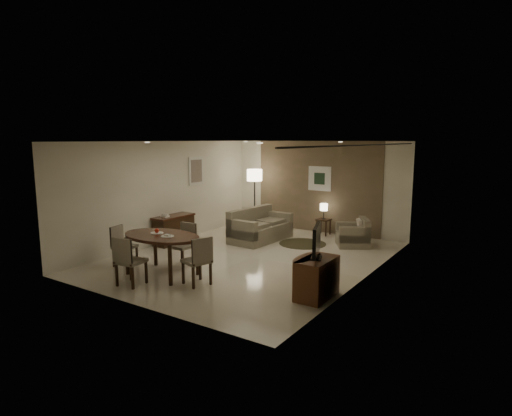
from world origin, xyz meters
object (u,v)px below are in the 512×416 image
Objects in this scene: armchair at (352,232)px; chair_right at (197,260)px; chair_left at (125,246)px; floor_lamp at (255,199)px; chair_near at (131,261)px; dining_table at (162,255)px; tv_cabinet at (317,278)px; console_desk at (174,230)px; sofa at (261,225)px; side_table at (323,227)px; chair_far at (182,245)px.

chair_right is at bearing -47.94° from armchair.
chair_left is 2.13m from chair_right.
chair_near is at bearing -80.41° from floor_lamp.
tv_cabinet is at bearing 10.21° from dining_table.
chair_near is at bearing -59.71° from console_desk.
chair_left is 0.47× the size of sofa.
floor_lamp reaches higher than chair_right.
chair_near is 5.76m from floor_lamp.
console_desk is at bearing 135.28° from sofa.
dining_table is at bearing -102.59° from chair_left.
console_desk reaches higher than side_table.
side_table is at bearing -32.20° from sofa.
chair_near is 1.16× the size of armchair.
chair_right is (1.02, 0.71, -0.00)m from chair_near.
console_desk is 0.65× the size of sofa.
chair_left is at bearing -172.48° from tv_cabinet.
tv_cabinet is 3.95m from armchair.
side_table is at bearing -154.32° from armchair.
side_table is (0.21, 5.28, -0.24)m from chair_right.
chair_left is 0.93× the size of chair_right.
chair_right is at bearing -152.91° from chair_near.
console_desk is 1.37× the size of chair_left.
chair_near is at bearing -92.38° from dining_table.
console_desk is 5.11m from tv_cabinet.
side_table is (1.23, 5.99, -0.24)m from chair_near.
console_desk is 2.34m from sofa.
chair_near is (-3.23, -1.35, 0.13)m from tv_cabinet.
armchair is at bearing -33.56° from side_table.
side_table is (1.20, 5.22, -0.18)m from dining_table.
chair_right is 3.81m from sofa.
sofa is at bearing -30.75° from chair_left.
chair_near is 1.01× the size of chair_far.
chair_left is (-1.14, 0.00, 0.02)m from dining_table.
chair_right reaches higher than sofa.
chair_far is (-0.06, 0.64, 0.05)m from dining_table.
chair_left is at bearing -69.19° from armchair.
chair_near reaches higher than sofa.
chair_right is (-2.21, -0.64, 0.12)m from tv_cabinet.
chair_left is 5.66m from armchair.
dining_table is at bearing -50.77° from console_desk.
floor_lamp is at bearing 102.61° from chair_far.
tv_cabinet is 4.38m from sofa.
tv_cabinet is at bearing -18.75° from armchair.
chair_right is 2.02× the size of side_table.
tv_cabinet is 0.49× the size of floor_lamp.
chair_near is at bearing -177.52° from sofa.
floor_lamp is (-1.04, 1.26, 0.48)m from sofa.
console_desk is 0.65× the size of floor_lamp.
side_table is (2.34, 5.21, -0.20)m from chair_left.
chair_far is at bearing -105.31° from side_table.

